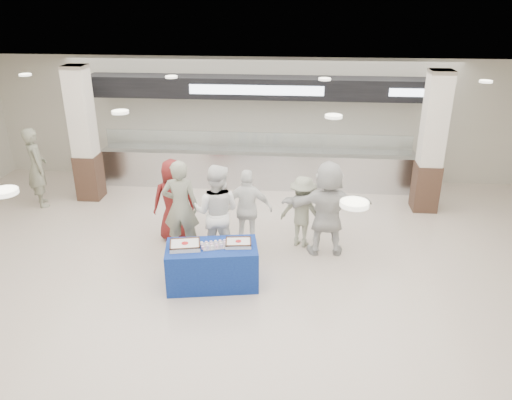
# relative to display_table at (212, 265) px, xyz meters

# --- Properties ---
(ground) EXTENTS (14.00, 14.00, 0.00)m
(ground) POSITION_rel_display_table_xyz_m (0.38, -0.58, -0.38)
(ground) COLOR beige
(ground) RESTS_ON ground
(serving_line) EXTENTS (8.70, 0.85, 2.80)m
(serving_line) POSITION_rel_display_table_xyz_m (0.38, 4.81, 0.78)
(serving_line) COLOR silver
(serving_line) RESTS_ON ground
(column_left) EXTENTS (0.55, 0.55, 3.20)m
(column_left) POSITION_rel_display_table_xyz_m (-3.62, 3.62, 1.15)
(column_left) COLOR #382319
(column_left) RESTS_ON ground
(column_right) EXTENTS (0.55, 0.55, 3.20)m
(column_right) POSITION_rel_display_table_xyz_m (4.38, 3.62, 1.15)
(column_right) COLOR #382319
(column_right) RESTS_ON ground
(display_table) EXTENTS (1.66, 1.03, 0.75)m
(display_table) POSITION_rel_display_table_xyz_m (0.00, 0.00, 0.00)
(display_table) COLOR navy
(display_table) RESTS_ON ground
(sheet_cake_left) EXTENTS (0.58, 0.49, 0.10)m
(sheet_cake_left) POSITION_rel_display_table_xyz_m (-0.44, -0.08, 0.43)
(sheet_cake_left) COLOR white
(sheet_cake_left) RESTS_ON display_table
(sheet_cake_right) EXTENTS (0.47, 0.39, 0.09)m
(sheet_cake_right) POSITION_rel_display_table_xyz_m (0.45, 0.09, 0.42)
(sheet_cake_right) COLOR white
(sheet_cake_right) RESTS_ON display_table
(cupcake_tray) EXTENTS (0.47, 0.40, 0.06)m
(cupcake_tray) POSITION_rel_display_table_xyz_m (0.04, 0.00, 0.41)
(cupcake_tray) COLOR silver
(cupcake_tray) RESTS_ON display_table
(civilian_maroon) EXTENTS (0.96, 0.78, 1.70)m
(civilian_maroon) POSITION_rel_display_table_xyz_m (-1.05, 1.68, 0.47)
(civilian_maroon) COLOR maroon
(civilian_maroon) RESTS_ON ground
(soldier_a) EXTENTS (0.70, 0.48, 1.88)m
(soldier_a) POSITION_rel_display_table_xyz_m (-0.78, 1.13, 0.57)
(soldier_a) COLOR gray
(soldier_a) RESTS_ON ground
(chef_tall) EXTENTS (0.99, 0.81, 1.86)m
(chef_tall) POSITION_rel_display_table_xyz_m (-0.06, 1.00, 0.56)
(chef_tall) COLOR white
(chef_tall) RESTS_ON ground
(chef_short) EXTENTS (0.96, 0.41, 1.62)m
(chef_short) POSITION_rel_display_table_xyz_m (0.47, 1.44, 0.44)
(chef_short) COLOR white
(chef_short) RESTS_ON ground
(soldier_b) EXTENTS (1.07, 0.82, 1.46)m
(soldier_b) POSITION_rel_display_table_xyz_m (1.54, 1.60, 0.35)
(soldier_b) COLOR gray
(soldier_b) RESTS_ON ground
(civilian_white) EXTENTS (1.78, 0.69, 1.88)m
(civilian_white) POSITION_rel_display_table_xyz_m (2.01, 1.32, 0.56)
(civilian_white) COLOR silver
(civilian_white) RESTS_ON ground
(soldier_bg) EXTENTS (0.77, 0.82, 1.88)m
(soldier_bg) POSITION_rel_display_table_xyz_m (-4.62, 3.09, 0.57)
(soldier_bg) COLOR gray
(soldier_bg) RESTS_ON ground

